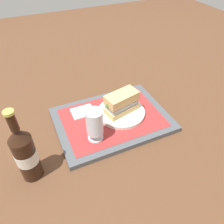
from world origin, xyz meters
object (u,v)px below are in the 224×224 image
object	(u,v)px
beer_glass	(95,124)
beer_bottle	(25,153)
sandwich	(121,103)
plate	(121,112)

from	to	relation	value
beer_glass	beer_bottle	distance (m)	0.24
beer_bottle	beer_glass	bearing A→B (deg)	-168.94
sandwich	beer_bottle	distance (m)	0.39
plate	sandwich	distance (m)	0.05
plate	beer_bottle	bearing A→B (deg)	18.75
plate	sandwich	world-z (taller)	sandwich
plate	sandwich	bearing A→B (deg)	13.10
plate	beer_glass	size ratio (longest dim) A/B	1.52
sandwich	beer_glass	size ratio (longest dim) A/B	1.13
beer_bottle	plate	bearing A→B (deg)	-161.25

